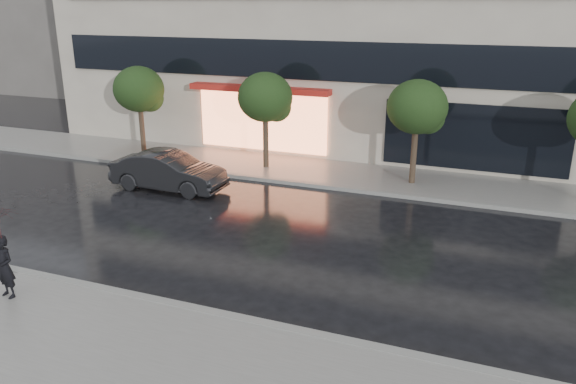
% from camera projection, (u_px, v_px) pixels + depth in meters
% --- Properties ---
extents(ground, '(120.00, 120.00, 0.00)m').
position_uv_depth(ground, '(216.00, 292.00, 13.45)').
color(ground, black).
rests_on(ground, ground).
extents(sidewalk_near, '(60.00, 4.50, 0.12)m').
position_uv_depth(sidewalk_near, '(133.00, 368.00, 10.56)').
color(sidewalk_near, slate).
rests_on(sidewalk_near, ground).
extents(sidewalk_far, '(60.00, 3.50, 0.12)m').
position_uv_depth(sidewalk_far, '(337.00, 174.00, 22.48)').
color(sidewalk_far, slate).
rests_on(sidewalk_far, ground).
extents(curb_near, '(60.00, 0.25, 0.14)m').
position_uv_depth(curb_near, '(194.00, 310.00, 12.55)').
color(curb_near, gray).
rests_on(curb_near, ground).
extents(curb_far, '(60.00, 0.25, 0.14)m').
position_uv_depth(curb_far, '(324.00, 186.00, 20.93)').
color(curb_far, gray).
rests_on(curb_far, ground).
extents(bg_building_left, '(14.00, 10.00, 12.00)m').
position_uv_depth(bg_building_left, '(54.00, 10.00, 44.07)').
color(bg_building_left, '#59544F').
rests_on(bg_building_left, ground).
extents(tree_far_west, '(2.20, 2.20, 3.99)m').
position_uv_depth(tree_far_west, '(140.00, 91.00, 24.43)').
color(tree_far_west, '#33261C').
rests_on(tree_far_west, ground).
extents(tree_mid_west, '(2.20, 2.20, 3.99)m').
position_uv_depth(tree_mid_west, '(267.00, 99.00, 22.37)').
color(tree_mid_west, '#33261C').
rests_on(tree_mid_west, ground).
extents(tree_mid_east, '(2.20, 2.20, 3.99)m').
position_uv_depth(tree_mid_east, '(419.00, 109.00, 20.31)').
color(tree_mid_east, '#33261C').
rests_on(tree_mid_east, ground).
extents(parked_car, '(4.29, 1.50, 1.41)m').
position_uv_depth(parked_car, '(168.00, 171.00, 20.57)').
color(parked_car, black).
rests_on(parked_car, ground).
extents(pedestrian_with_umbrella, '(1.01, 1.03, 2.15)m').
position_uv_depth(pedestrian_with_umbrella, '(0.00, 240.00, 12.56)').
color(pedestrian_with_umbrella, black).
rests_on(pedestrian_with_umbrella, sidewalk_near).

